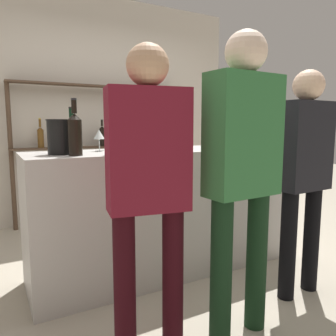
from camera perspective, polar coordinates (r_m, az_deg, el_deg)
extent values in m
plane|color=#B2A893|center=(2.90, 0.00, -16.98)|extent=(16.00, 16.00, 0.00)
cube|color=#B7B2AD|center=(2.73, 0.00, -7.34)|extent=(2.19, 0.62, 1.00)
cube|color=beige|center=(4.41, -12.22, 9.97)|extent=(3.79, 0.12, 2.80)
cylinder|color=#4C3828|center=(4.06, -25.63, 1.72)|extent=(0.05, 0.05, 1.68)
cylinder|color=#4C3828|center=(4.67, 1.12, 3.14)|extent=(0.05, 0.05, 1.68)
cube|color=#4C3828|center=(4.26, -11.61, 13.75)|extent=(2.16, 0.18, 0.02)
cube|color=#4C3828|center=(4.24, -11.34, 3.67)|extent=(2.16, 0.18, 0.02)
cylinder|color=brown|center=(4.08, -21.29, 4.75)|extent=(0.07, 0.07, 0.21)
cone|color=brown|center=(4.08, -21.37, 6.43)|extent=(0.07, 0.07, 0.03)
cylinder|color=brown|center=(4.08, -21.41, 7.28)|extent=(0.03, 0.03, 0.09)
cylinder|color=gold|center=(4.08, -21.45, 8.00)|extent=(0.03, 0.03, 0.01)
cylinder|color=silver|center=(4.14, -16.24, 4.92)|extent=(0.08, 0.08, 0.20)
cone|color=silver|center=(4.14, -16.30, 6.52)|extent=(0.08, 0.08, 0.04)
cylinder|color=silver|center=(4.14, -16.33, 7.39)|extent=(0.03, 0.03, 0.09)
cylinder|color=black|center=(4.14, -16.36, 8.10)|extent=(0.03, 0.03, 0.01)
cylinder|color=black|center=(4.24, -11.38, 5.27)|extent=(0.07, 0.07, 0.22)
cone|color=black|center=(4.23, -11.43, 6.95)|extent=(0.07, 0.07, 0.03)
cylinder|color=black|center=(4.23, -11.44, 7.64)|extent=(0.03, 0.03, 0.07)
cylinder|color=black|center=(4.24, -11.46, 8.19)|extent=(0.03, 0.03, 0.01)
cylinder|color=black|center=(4.36, -6.76, 5.30)|extent=(0.08, 0.08, 0.20)
cone|color=black|center=(4.36, -6.78, 6.81)|extent=(0.08, 0.08, 0.03)
cylinder|color=black|center=(4.36, -6.80, 7.70)|extent=(0.03, 0.03, 0.10)
cylinder|color=maroon|center=(4.36, -6.81, 8.43)|extent=(0.03, 0.03, 0.01)
cylinder|color=brown|center=(4.51, -2.42, 5.60)|extent=(0.07, 0.07, 0.22)
cone|color=brown|center=(4.51, -2.43, 7.23)|extent=(0.07, 0.07, 0.03)
cylinder|color=brown|center=(4.51, -2.43, 8.00)|extent=(0.03, 0.03, 0.09)
cylinder|color=gold|center=(4.51, -2.44, 8.65)|extent=(0.03, 0.03, 0.01)
cylinder|color=black|center=(3.13, 17.24, 5.25)|extent=(0.07, 0.07, 0.18)
cone|color=black|center=(3.13, 17.31, 7.21)|extent=(0.07, 0.07, 0.03)
cylinder|color=black|center=(3.13, 17.36, 8.39)|extent=(0.03, 0.03, 0.10)
cylinder|color=#232328|center=(3.13, 17.40, 9.39)|extent=(0.03, 0.03, 0.01)
cylinder|color=black|center=(2.96, 7.43, 5.43)|extent=(0.08, 0.08, 0.18)
cone|color=black|center=(2.95, 7.46, 7.57)|extent=(0.08, 0.08, 0.04)
cylinder|color=black|center=(2.95, 7.48, 8.61)|extent=(0.03, 0.03, 0.07)
cylinder|color=#232328|center=(2.95, 7.50, 9.42)|extent=(0.03, 0.03, 0.01)
cylinder|color=black|center=(2.47, -16.35, 4.74)|extent=(0.08, 0.08, 0.18)
cone|color=black|center=(2.47, -16.45, 7.29)|extent=(0.08, 0.08, 0.04)
cylinder|color=black|center=(2.47, -16.50, 8.81)|extent=(0.03, 0.03, 0.09)
cylinder|color=black|center=(2.47, -16.55, 10.03)|extent=(0.03, 0.03, 0.01)
cylinder|color=brown|center=(2.24, -9.33, 4.84)|extent=(0.07, 0.07, 0.19)
cone|color=brown|center=(2.24, -9.40, 7.71)|extent=(0.07, 0.07, 0.03)
cylinder|color=brown|center=(2.24, -9.43, 9.28)|extent=(0.03, 0.03, 0.09)
cylinder|color=gold|center=(2.24, -9.46, 10.58)|extent=(0.03, 0.03, 0.01)
cylinder|color=black|center=(2.20, -15.87, 5.08)|extent=(0.09, 0.09, 0.23)
cone|color=black|center=(2.20, -16.00, 8.60)|extent=(0.09, 0.09, 0.04)
cylinder|color=black|center=(2.20, -16.06, 10.21)|extent=(0.03, 0.03, 0.08)
cylinder|color=#232328|center=(2.21, -16.10, 11.46)|extent=(0.04, 0.04, 0.01)
cylinder|color=silver|center=(3.16, 14.26, 5.40)|extent=(0.08, 0.08, 0.19)
cone|color=silver|center=(3.16, 14.33, 7.42)|extent=(0.08, 0.08, 0.04)
cylinder|color=silver|center=(3.16, 14.37, 8.59)|extent=(0.03, 0.03, 0.09)
cylinder|color=black|center=(3.16, 14.40, 9.53)|extent=(0.03, 0.03, 0.01)
cylinder|color=silver|center=(2.53, -11.84, 2.93)|extent=(0.06, 0.06, 0.00)
cylinder|color=silver|center=(2.53, -11.87, 3.96)|extent=(0.01, 0.01, 0.09)
cone|color=silver|center=(2.52, -11.92, 5.76)|extent=(0.08, 0.08, 0.07)
cylinder|color=black|center=(2.33, -18.16, 5.07)|extent=(0.18, 0.18, 0.23)
cylinder|color=black|center=(2.33, -18.28, 7.95)|extent=(0.19, 0.19, 0.01)
cylinder|color=silver|center=(2.66, -2.00, 4.92)|extent=(0.13, 0.13, 0.15)
sphere|color=tan|center=(2.68, -2.56, 4.13)|extent=(0.02, 0.02, 0.02)
sphere|color=tan|center=(2.64, -1.86, 4.46)|extent=(0.02, 0.02, 0.02)
sphere|color=tan|center=(2.65, -2.78, 3.90)|extent=(0.02, 0.02, 0.02)
sphere|color=tan|center=(2.63, -2.12, 4.09)|extent=(0.02, 0.02, 0.02)
sphere|color=tan|center=(2.64, -0.72, 4.24)|extent=(0.02, 0.02, 0.02)
sphere|color=tan|center=(2.64, -2.53, 4.48)|extent=(0.02, 0.02, 0.02)
sphere|color=tan|center=(2.65, -0.84, 4.52)|extent=(0.02, 0.02, 0.02)
cylinder|color=black|center=(2.64, 23.68, -11.25)|extent=(0.11, 0.11, 0.76)
cylinder|color=black|center=(2.45, 20.17, -12.56)|extent=(0.11, 0.11, 0.76)
cube|color=black|center=(2.41, 22.79, 3.54)|extent=(0.40, 0.19, 0.60)
sphere|color=#DBB293|center=(2.42, 23.29, 13.08)|extent=(0.21, 0.21, 0.21)
cylinder|color=black|center=(3.56, -8.23, -5.73)|extent=(0.13, 0.13, 0.78)
cylinder|color=black|center=(3.72, -4.23, -5.10)|extent=(0.13, 0.13, 0.78)
cube|color=black|center=(3.55, -6.34, 5.59)|extent=(0.50, 0.29, 0.61)
sphere|color=tan|center=(3.56, -6.44, 12.23)|extent=(0.21, 0.21, 0.21)
cylinder|color=black|center=(2.07, 15.15, -15.32)|extent=(0.12, 0.12, 0.82)
cylinder|color=black|center=(1.89, 9.23, -17.40)|extent=(0.12, 0.12, 0.82)
cube|color=#2D6B38|center=(1.81, 13.00, 5.47)|extent=(0.44, 0.21, 0.65)
sphere|color=beige|center=(1.85, 13.42, 19.11)|extent=(0.22, 0.22, 0.22)
cylinder|color=black|center=(1.85, 0.84, -18.64)|extent=(0.11, 0.11, 0.77)
cylinder|color=black|center=(1.79, -7.55, -19.64)|extent=(0.11, 0.11, 0.77)
cube|color=maroon|center=(1.63, -3.46, 3.09)|extent=(0.43, 0.25, 0.61)
sphere|color=tan|center=(1.65, -3.58, 17.45)|extent=(0.21, 0.21, 0.21)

